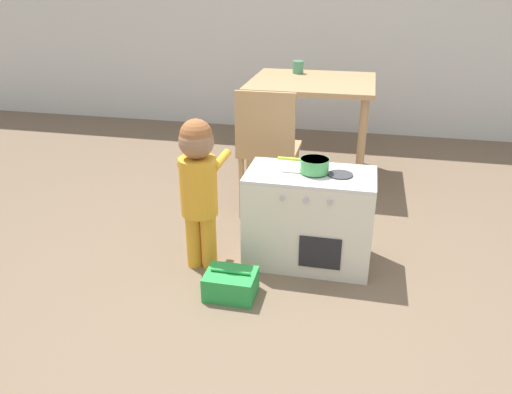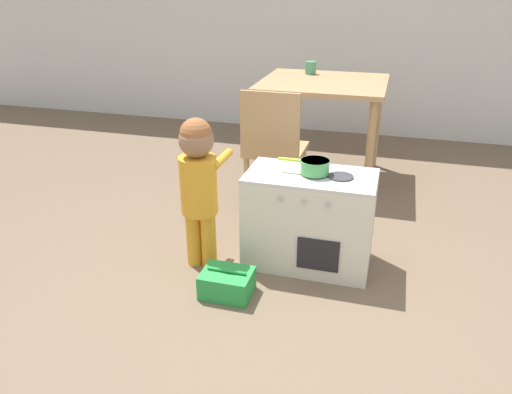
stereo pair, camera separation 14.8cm
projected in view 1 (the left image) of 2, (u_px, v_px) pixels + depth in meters
name	position (u px, v px, depth m)	size (l,w,h in m)	color
ground_plane	(280.00, 350.00, 2.15)	(16.00, 16.00, 0.00)	brown
play_kitchen	(309.00, 218.00, 2.71)	(0.68, 0.38, 0.54)	silver
toy_pot	(314.00, 164.00, 2.58)	(0.27, 0.15, 0.07)	#4CAD5B
child_figure	(198.00, 177.00, 2.55)	(0.22, 0.34, 0.84)	gold
toy_basket	(231.00, 284.00, 2.49)	(0.25, 0.19, 0.14)	green
dining_table	(312.00, 95.00, 3.74)	(0.91, 0.85, 0.76)	tan
dining_chair_near	(268.00, 149.00, 3.16)	(0.37, 0.37, 0.85)	tan
cup_on_table	(298.00, 67.00, 3.93)	(0.08, 0.08, 0.10)	#478E66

